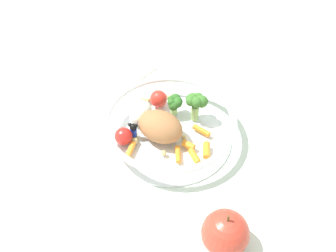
{
  "coord_description": "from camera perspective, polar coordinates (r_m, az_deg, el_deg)",
  "views": [
    {
      "loc": [
        -0.43,
        -0.27,
        0.55
      ],
      "look_at": [
        -0.02,
        0.0,
        0.03
      ],
      "focal_mm": 42.58,
      "sensor_mm": 36.0,
      "label": 1
    }
  ],
  "objects": [
    {
      "name": "loose_apple",
      "position": [
        0.59,
        8.19,
        -14.93
      ],
      "size": [
        0.07,
        0.07,
        0.08
      ],
      "color": "#BC3828",
      "rests_on": "ground_plane"
    },
    {
      "name": "folded_napkin",
      "position": [
        0.89,
        -8.01,
        8.1
      ],
      "size": [
        0.16,
        0.16,
        0.01
      ],
      "primitive_type": "cube",
      "rotation": [
        0.0,
        0.0,
        -0.14
      ],
      "color": "silver",
      "rests_on": "ground_plane"
    },
    {
      "name": "food_container",
      "position": [
        0.72,
        -0.43,
        0.39
      ],
      "size": [
        0.24,
        0.24,
        0.07
      ],
      "color": "white",
      "rests_on": "ground_plane"
    },
    {
      "name": "ground_plane",
      "position": [
        0.75,
        0.98,
        -0.77
      ],
      "size": [
        2.4,
        2.4,
        0.0
      ],
      "primitive_type": "plane",
      "color": "silver"
    }
  ]
}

